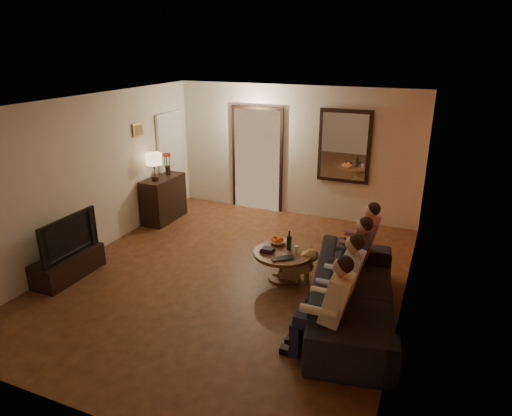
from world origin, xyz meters
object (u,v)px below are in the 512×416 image
at_px(tv_stand, 68,266).
at_px(person_d, 361,248).
at_px(dresser, 164,199).
at_px(sofa, 355,294).
at_px(laptop, 284,260).
at_px(person_a, 330,313).
at_px(dog, 296,263).
at_px(person_c, 353,266).
at_px(coffee_table, 283,265).
at_px(wine_bottle, 289,240).
at_px(person_b, 343,287).
at_px(bowl, 277,242).
at_px(tv, 64,236).
at_px(table_lamp, 154,167).

relative_size(tv_stand, person_d, 0.93).
xyz_separation_m(dresser, person_d, (4.10, -1.14, 0.16)).
height_order(sofa, laptop, sofa).
xyz_separation_m(person_a, dog, (-0.89, 1.59, -0.32)).
bearing_deg(dresser, person_c, -22.97).
distance_m(sofa, coffee_table, 1.36).
bearing_deg(wine_bottle, person_b, -45.51).
distance_m(tv_stand, laptop, 3.26).
distance_m(person_c, dog, 1.03).
bearing_deg(laptop, dresser, 113.45).
height_order(dresser, bowl, dresser).
bearing_deg(tv_stand, person_c, 11.63).
bearing_deg(laptop, tv_stand, 157.99).
bearing_deg(bowl, person_c, -24.41).
xyz_separation_m(tv, person_c, (4.10, 0.84, -0.08)).
height_order(tv, person_b, person_b).
xyz_separation_m(sofa, person_d, (-0.10, 0.90, 0.23)).
relative_size(coffee_table, wine_bottle, 2.87).
height_order(bowl, laptop, bowl).
xyz_separation_m(wine_bottle, laptop, (0.05, -0.38, -0.14)).
bearing_deg(sofa, table_lamp, 56.86).
bearing_deg(dog, person_c, -29.52).
xyz_separation_m(tv_stand, person_d, (4.10, 1.44, 0.41)).
bearing_deg(table_lamp, person_a, -33.54).
xyz_separation_m(table_lamp, person_c, (4.10, -1.52, -0.55)).
relative_size(wine_bottle, laptop, 0.94).
distance_m(tv, person_d, 4.35).
xyz_separation_m(person_d, dog, (-0.89, -0.21, -0.32)).
relative_size(person_d, wine_bottle, 3.87).
height_order(table_lamp, coffee_table, table_lamp).
distance_m(dresser, bowl, 3.07).
relative_size(person_d, dog, 2.14).
height_order(table_lamp, tv, table_lamp).
bearing_deg(sofa, person_c, 8.70).
height_order(table_lamp, wine_bottle, table_lamp).
bearing_deg(person_a, dog, 119.37).
xyz_separation_m(person_a, bowl, (-1.27, 1.77, -0.12)).
bearing_deg(dog, tv_stand, -164.99).
relative_size(sofa, person_d, 2.11).
height_order(dresser, person_d, person_d).
relative_size(person_b, coffee_table, 1.35).
relative_size(person_a, coffee_table, 1.35).
relative_size(tv_stand, dog, 1.99).
distance_m(person_c, bowl, 1.40).
xyz_separation_m(table_lamp, tv_stand, (0.00, -2.36, -0.96)).
bearing_deg(dresser, person_b, -29.69).
xyz_separation_m(sofa, person_b, (-0.10, -0.30, 0.23)).
bearing_deg(person_b, person_d, 90.00).
xyz_separation_m(sofa, dog, (-0.99, 0.69, -0.09)).
bearing_deg(laptop, person_d, -10.40).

